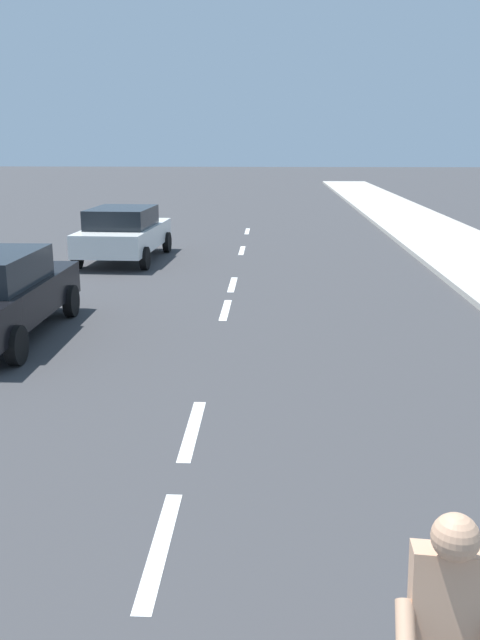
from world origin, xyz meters
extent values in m
plane|color=#38383A|center=(0.00, 20.00, 0.00)|extent=(160.00, 160.00, 0.00)
cube|color=white|center=(0.00, 7.59, 0.00)|extent=(0.16, 1.80, 0.01)
cube|color=white|center=(0.00, 10.08, 0.00)|extent=(0.16, 1.80, 0.01)
cube|color=white|center=(0.00, 16.20, 0.00)|extent=(0.16, 1.80, 0.01)
cube|color=white|center=(0.00, 18.81, 0.00)|extent=(0.16, 1.80, 0.01)
cube|color=white|center=(0.00, 24.24, 0.00)|extent=(0.16, 1.80, 0.01)
cube|color=white|center=(0.00, 29.13, 0.00)|extent=(0.16, 1.80, 0.01)
cube|color=tan|center=(1.78, 5.21, 1.28)|extent=(0.37, 0.35, 0.63)
sphere|color=tan|center=(1.78, 5.15, 1.71)|extent=(0.22, 0.22, 0.22)
cylinder|color=black|center=(-3.07, 15.53, 0.32)|extent=(0.18, 0.64, 0.64)
cylinder|color=black|center=(-3.05, 12.45, 0.32)|extent=(0.18, 0.64, 0.64)
cube|color=white|center=(-3.40, 22.31, 0.69)|extent=(2.12, 4.64, 0.64)
cube|color=black|center=(-3.42, 22.08, 1.29)|extent=(1.79, 2.44, 0.56)
cylinder|color=black|center=(-4.29, 23.90, 0.32)|extent=(0.21, 0.65, 0.64)
cylinder|color=black|center=(-2.38, 23.81, 0.32)|extent=(0.21, 0.65, 0.64)
cylinder|color=black|center=(-4.43, 20.81, 0.32)|extent=(0.21, 0.65, 0.64)
cylinder|color=black|center=(-2.52, 20.72, 0.32)|extent=(0.21, 0.65, 0.64)
camera|label=1|loc=(0.94, 2.43, 3.42)|focal=38.02mm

